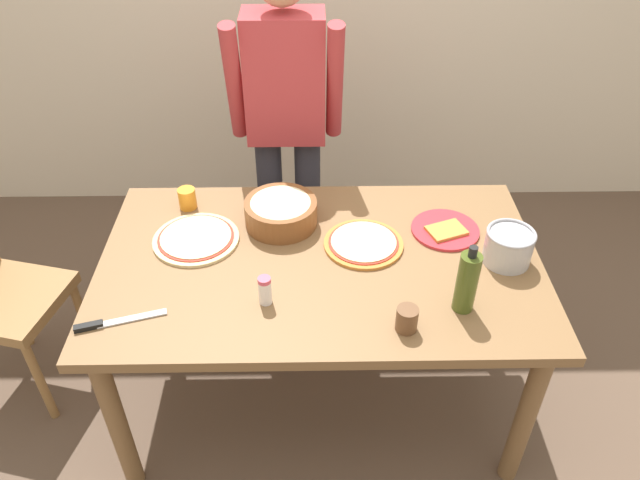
# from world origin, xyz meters

# --- Properties ---
(ground) EXTENTS (8.00, 8.00, 0.00)m
(ground) POSITION_xyz_m (0.00, 0.00, 0.00)
(ground) COLOR brown
(dining_table) EXTENTS (1.60, 0.96, 0.76)m
(dining_table) POSITION_xyz_m (0.00, 0.00, 0.67)
(dining_table) COLOR brown
(dining_table) RESTS_ON ground
(person_cook) EXTENTS (0.49, 0.25, 1.62)m
(person_cook) POSITION_xyz_m (-0.14, 0.76, 0.94)
(person_cook) COLOR #2D2D38
(person_cook) RESTS_ON ground
(pizza_raw_on_board) EXTENTS (0.32, 0.32, 0.02)m
(pizza_raw_on_board) POSITION_xyz_m (-0.47, 0.12, 0.77)
(pizza_raw_on_board) COLOR beige
(pizza_raw_on_board) RESTS_ON dining_table
(pizza_cooked_on_tray) EXTENTS (0.30, 0.30, 0.02)m
(pizza_cooked_on_tray) POSITION_xyz_m (0.16, 0.08, 0.77)
(pizza_cooked_on_tray) COLOR #C67A33
(pizza_cooked_on_tray) RESTS_ON dining_table
(plate_with_slice) EXTENTS (0.26, 0.26, 0.02)m
(plate_with_slice) POSITION_xyz_m (0.48, 0.16, 0.77)
(plate_with_slice) COLOR red
(plate_with_slice) RESTS_ON dining_table
(popcorn_bowl) EXTENTS (0.28, 0.28, 0.11)m
(popcorn_bowl) POSITION_xyz_m (-0.15, 0.22, 0.82)
(popcorn_bowl) COLOR brown
(popcorn_bowl) RESTS_ON dining_table
(olive_oil_bottle) EXTENTS (0.07, 0.07, 0.26)m
(olive_oil_bottle) POSITION_xyz_m (0.47, -0.25, 0.87)
(olive_oil_bottle) COLOR #47561E
(olive_oil_bottle) RESTS_ON dining_table
(steel_pot) EXTENTS (0.17, 0.17, 0.13)m
(steel_pot) POSITION_xyz_m (0.67, -0.02, 0.83)
(steel_pot) COLOR #B7B7BC
(steel_pot) RESTS_ON dining_table
(cup_orange) EXTENTS (0.07, 0.07, 0.08)m
(cup_orange) POSITION_xyz_m (-0.53, 0.34, 0.80)
(cup_orange) COLOR orange
(cup_orange) RESTS_ON dining_table
(cup_small_brown) EXTENTS (0.07, 0.07, 0.08)m
(cup_small_brown) POSITION_xyz_m (0.27, -0.35, 0.80)
(cup_small_brown) COLOR brown
(cup_small_brown) RESTS_ON dining_table
(salt_shaker) EXTENTS (0.04, 0.04, 0.11)m
(salt_shaker) POSITION_xyz_m (-0.19, -0.22, 0.81)
(salt_shaker) COLOR white
(salt_shaker) RESTS_ON dining_table
(chef_knife) EXTENTS (0.29, 0.11, 0.02)m
(chef_knife) POSITION_xyz_m (-0.68, -0.31, 0.77)
(chef_knife) COLOR silver
(chef_knife) RESTS_ON dining_table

